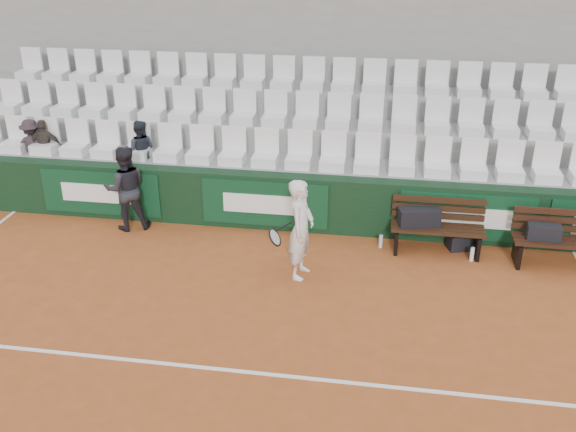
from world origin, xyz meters
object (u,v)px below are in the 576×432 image
object	(u,v)px
tennis_player	(301,229)
spectator_c	(138,127)
bench_right	(560,253)
ball_kid	(126,188)
spectator_b	(42,124)
sports_bag_left	(419,217)
water_bottle_far	(472,254)
sports_bag_right	(544,232)
water_bottle_near	(381,241)
spectator_a	(29,124)
sports_bag_ground	(461,241)
bench_left	(436,240)

from	to	relation	value
tennis_player	spectator_c	bearing A→B (deg)	147.49
bench_right	ball_kid	bearing A→B (deg)	178.14
spectator_b	tennis_player	bearing A→B (deg)	144.23
sports_bag_left	water_bottle_far	world-z (taller)	sports_bag_left
sports_bag_right	water_bottle_near	distance (m)	2.55
water_bottle_near	spectator_a	distance (m)	6.83
sports_bag_right	sports_bag_ground	size ratio (longest dim) A/B	1.12
bench_left	water_bottle_near	size ratio (longest dim) A/B	6.62
water_bottle_far	water_bottle_near	bearing A→B (deg)	171.17
bench_left	spectator_a	distance (m)	7.69
sports_bag_right	tennis_player	distance (m)	3.83
sports_bag_right	spectator_b	distance (m)	8.98
water_bottle_far	sports_bag_left	bearing A→B (deg)	163.35
sports_bag_left	tennis_player	bearing A→B (deg)	-147.77
sports_bag_ground	tennis_player	xyz separation A→B (m)	(-2.53, -1.27, 0.65)
sports_bag_left	spectator_b	distance (m)	7.07
tennis_player	water_bottle_near	bearing A→B (deg)	42.37
sports_bag_left	ball_kid	bearing A→B (deg)	179.75
sports_bag_left	spectator_a	world-z (taller)	spectator_a
sports_bag_ground	water_bottle_near	xyz separation A→B (m)	(-1.33, -0.17, -0.02)
water_bottle_near	spectator_a	bearing A→B (deg)	171.50
water_bottle_near	spectator_c	world-z (taller)	spectator_c
water_bottle_near	tennis_player	bearing A→B (deg)	-137.63
spectator_a	spectator_b	world-z (taller)	spectator_b
water_bottle_far	spectator_b	world-z (taller)	spectator_b
spectator_c	sports_bag_ground	bearing A→B (deg)	162.46
water_bottle_far	ball_kid	bearing A→B (deg)	177.26
bench_left	sports_bag_right	size ratio (longest dim) A/B	2.98
water_bottle_far	spectator_a	xyz separation A→B (m)	(-8.07, 1.22, 1.41)
bench_right	water_bottle_far	world-z (taller)	bench_right
bench_right	spectator_a	bearing A→B (deg)	172.93
water_bottle_near	spectator_a	xyz separation A→B (m)	(-6.61, 0.99, 1.42)
water_bottle_near	tennis_player	xyz separation A→B (m)	(-1.20, -1.10, 0.68)
bench_left	sports_bag_right	distance (m)	1.65
bench_left	sports_bag_left	size ratio (longest dim) A/B	2.28
sports_bag_ground	spectator_b	world-z (taller)	spectator_b
spectator_a	ball_kid	bearing A→B (deg)	145.23
sports_bag_right	water_bottle_near	world-z (taller)	sports_bag_right
sports_bag_right	tennis_player	bearing A→B (deg)	-165.85
spectator_a	sports_bag_right	bearing A→B (deg)	161.17
sports_bag_left	tennis_player	xyz separation A→B (m)	(-1.79, -1.13, 0.20)
tennis_player	ball_kid	xyz separation A→B (m)	(-3.22, 1.15, -0.03)
ball_kid	water_bottle_near	bearing A→B (deg)	155.61
sports_bag_left	spectator_b	xyz separation A→B (m)	(-6.94, 0.96, 0.94)
bench_left	sports_bag_right	bearing A→B (deg)	-5.22
sports_bag_ground	spectator_b	xyz separation A→B (m)	(-7.67, 0.82, 1.40)
sports_bag_right	ball_kid	size ratio (longest dim) A/B	0.33
sports_bag_ground	spectator_a	bearing A→B (deg)	174.13
bench_left	sports_bag_left	world-z (taller)	sports_bag_left
spectator_c	water_bottle_far	bearing A→B (deg)	158.89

